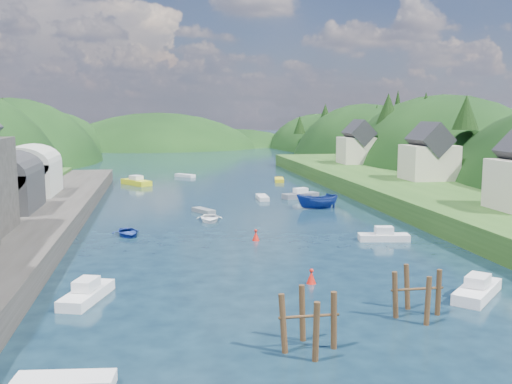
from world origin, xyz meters
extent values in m
plane|color=black|center=(0.00, 50.00, 0.00)|extent=(600.00, 600.00, 0.00)
ellipsoid|color=black|center=(-45.00, 118.00, -8.43)|extent=(44.00, 75.56, 48.19)
ellipsoid|color=black|center=(-45.00, 160.00, -6.82)|extent=(44.00, 75.56, 39.00)
ellipsoid|color=black|center=(45.00, 75.00, -8.40)|extent=(36.00, 75.56, 48.00)
ellipsoid|color=black|center=(45.00, 118.00, -7.78)|extent=(36.00, 75.56, 44.49)
ellipsoid|color=black|center=(45.00, 160.00, -6.30)|extent=(36.00, 75.56, 36.00)
ellipsoid|color=black|center=(-10.00, 170.00, -10.00)|extent=(80.00, 60.00, 44.00)
ellipsoid|color=black|center=(18.00, 180.00, -12.00)|extent=(70.00, 56.00, 36.00)
cone|color=black|center=(-40.70, 94.29, 12.08)|extent=(4.77, 4.77, 6.08)
cone|color=black|center=(-34.80, 104.51, 8.41)|extent=(4.07, 4.07, 4.83)
cone|color=black|center=(-39.36, 114.32, 9.88)|extent=(4.56, 4.56, 8.35)
cone|color=black|center=(-41.36, 126.13, 8.39)|extent=(4.75, 4.75, 6.10)
cone|color=black|center=(-38.20, 139.22, 8.63)|extent=(4.27, 4.27, 6.55)
cone|color=black|center=(36.74, 51.93, 12.14)|extent=(4.07, 4.07, 5.31)
cone|color=black|center=(40.38, 61.09, 7.91)|extent=(3.40, 3.40, 5.27)
cone|color=black|center=(40.33, 72.79, 11.51)|extent=(4.94, 4.94, 8.96)
cone|color=black|center=(34.82, 77.51, 12.44)|extent=(5.25, 5.25, 6.79)
cone|color=black|center=(43.79, 93.66, 12.83)|extent=(3.36, 3.36, 8.74)
cone|color=black|center=(43.79, 106.00, 10.61)|extent=(4.57, 4.57, 6.90)
cone|color=black|center=(41.89, 117.40, 9.22)|extent=(3.59, 3.59, 6.56)
cone|color=black|center=(37.06, 127.84, 11.58)|extent=(4.14, 4.14, 5.98)
cone|color=black|center=(32.44, 139.03, 8.36)|extent=(3.83, 3.83, 5.42)
cube|color=#2D2D30|center=(-26.00, 33.00, 4.00)|extent=(7.00, 9.00, 4.00)
cylinder|color=#2D2D30|center=(-26.00, 33.00, 6.00)|extent=(7.00, 9.00, 7.00)
cube|color=#B2B2A8|center=(-26.00, 45.00, 4.00)|extent=(7.00, 9.00, 4.00)
cylinder|color=#B2B2A8|center=(-26.00, 45.00, 6.00)|extent=(7.00, 9.00, 7.00)
cube|color=#234719|center=(25.00, 40.00, 1.20)|extent=(16.00, 120.00, 2.40)
cube|color=beige|center=(29.00, 48.00, 4.90)|extent=(7.00, 6.00, 5.00)
cube|color=black|center=(29.00, 48.00, 8.24)|extent=(5.15, 6.24, 5.15)
cube|color=beige|center=(28.00, 75.00, 4.90)|extent=(7.00, 6.00, 5.00)
cube|color=black|center=(28.00, 75.00, 8.24)|extent=(5.15, 6.24, 5.15)
cylinder|color=#382314|center=(-1.12, -2.28, 1.24)|extent=(0.32, 0.32, 3.68)
cylinder|color=#382314|center=(-2.45, -0.95, 1.24)|extent=(0.32, 0.32, 3.68)
cylinder|color=#382314|center=(-3.77, -2.28, 1.24)|extent=(0.32, 0.32, 3.68)
cylinder|color=#382314|center=(-2.45, -3.60, 1.24)|extent=(0.32, 0.32, 3.68)
cylinder|color=#382314|center=(-2.45, -2.28, 1.85)|extent=(3.18, 0.16, 0.16)
cylinder|color=#382314|center=(6.59, 1.44, 1.12)|extent=(0.32, 0.32, 3.44)
cylinder|color=#382314|center=(5.22, 2.81, 1.12)|extent=(0.32, 0.32, 3.44)
cylinder|color=#382314|center=(3.85, 1.44, 1.12)|extent=(0.32, 0.32, 3.44)
cylinder|color=#382314|center=(5.22, 0.07, 1.12)|extent=(0.32, 0.32, 3.44)
cylinder|color=#382314|center=(5.22, 1.44, 1.70)|extent=(3.28, 0.16, 0.16)
cone|color=red|center=(0.75, 8.92, 0.45)|extent=(0.70, 0.70, 0.90)
sphere|color=red|center=(0.75, 8.92, 0.95)|extent=(0.30, 0.30, 0.30)
cone|color=red|center=(-0.84, 23.18, 0.45)|extent=(0.70, 0.70, 0.90)
sphere|color=red|center=(-0.84, 23.18, 0.95)|extent=(0.30, 0.30, 0.30)
imported|color=navy|center=(-13.03, 27.72, 0.27)|extent=(3.68, 4.54, 0.83)
imported|color=white|center=(-4.31, 33.85, 0.29)|extent=(3.39, 4.52, 0.89)
cube|color=white|center=(10.83, 4.20, 0.35)|extent=(5.23, 5.19, 0.78)
cube|color=silver|center=(10.83, 4.20, 1.13)|extent=(2.28, 2.27, 0.70)
imported|color=navy|center=(9.90, 39.71, 0.90)|extent=(5.45, 2.13, 2.09)
cube|color=slate|center=(10.04, 48.92, 0.34)|extent=(5.62, 3.50, 0.75)
cube|color=silver|center=(10.04, 48.92, 1.10)|extent=(2.18, 1.80, 0.70)
cube|color=silver|center=(-14.19, -4.41, 0.28)|extent=(4.54, 1.94, 0.62)
cube|color=silver|center=(-4.97, 78.38, 0.26)|extent=(3.89, 3.96, 0.58)
cube|color=slate|center=(-4.56, 39.31, 0.23)|extent=(2.80, 3.75, 0.51)
cube|color=silver|center=(-14.67, 7.89, 0.33)|extent=(3.28, 5.50, 0.73)
cube|color=silver|center=(-14.67, 7.89, 1.08)|extent=(1.72, 2.12, 0.70)
cube|color=silver|center=(4.44, 48.54, 0.26)|extent=(1.47, 4.17, 0.58)
cube|color=#C8CD18|center=(-13.63, 67.97, 0.40)|extent=(5.38, 6.50, 0.90)
cube|color=silver|center=(-13.63, 67.97, 1.25)|extent=(2.50, 2.69, 0.70)
cube|color=silver|center=(11.21, 21.10, 0.30)|extent=(4.94, 2.37, 0.66)
cube|color=silver|center=(11.21, 21.10, 1.01)|extent=(1.83, 1.37, 0.70)
cube|color=gold|center=(11.12, 68.50, 0.29)|extent=(2.22, 4.71, 0.63)
camera|label=1|loc=(-9.83, -29.31, 12.17)|focal=40.00mm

